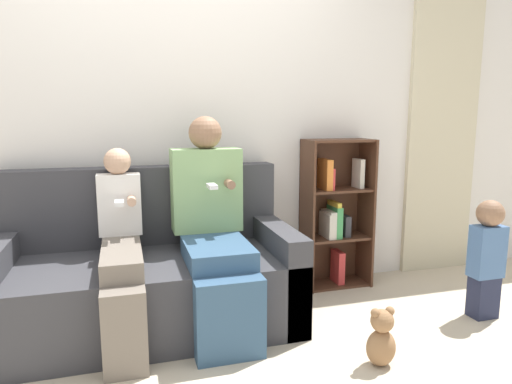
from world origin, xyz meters
The scene contains 9 objects.
ground_plane centered at (0.00, 0.00, 0.00)m, with size 14.00×14.00×0.00m, color beige.
back_wall centered at (0.00, 0.99, 1.27)m, with size 10.00×0.06×2.55m.
curtain_panel centered at (2.20, 0.94, 1.13)m, with size 0.63×0.04×2.26m.
couch centered at (-0.18, 0.54, 0.31)m, with size 1.76×0.86×0.94m.
adult_seated centered at (0.21, 0.43, 0.65)m, with size 0.43×0.80×1.27m.
child_seated centered at (-0.32, 0.37, 0.54)m, with size 0.25×0.82×1.08m.
toddler_standing centered at (1.87, 0.05, 0.41)m, with size 0.20×0.17×0.76m.
bookshelf centered at (1.21, 0.85, 0.55)m, with size 0.50×0.27×1.10m.
teddy_bear centered at (0.94, -0.28, 0.15)m, with size 0.16×0.13×0.31m.
Camera 1 is at (-0.29, -2.18, 1.27)m, focal length 32.00 mm.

